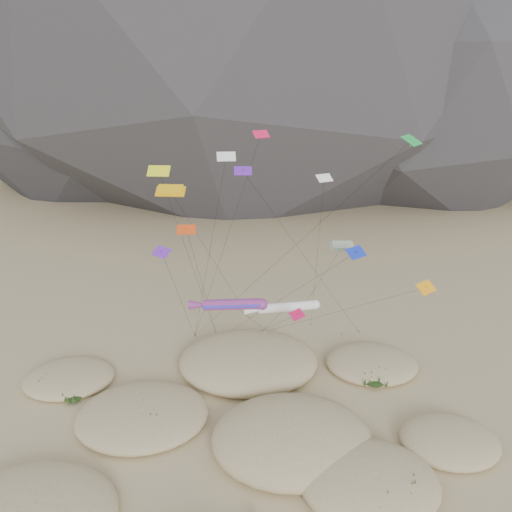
% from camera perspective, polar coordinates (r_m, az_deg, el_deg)
% --- Properties ---
extents(ground, '(500.00, 500.00, 0.00)m').
position_cam_1_polar(ground, '(47.83, 0.55, -22.75)').
color(ground, '#CCB789').
rests_on(ground, ground).
extents(dunes, '(48.02, 38.47, 4.11)m').
position_cam_1_polar(dunes, '(50.73, -2.07, -18.72)').
color(dunes, '#CCB789').
rests_on(dunes, ground).
extents(dune_grass, '(43.86, 29.29, 1.49)m').
position_cam_1_polar(dune_grass, '(49.47, 0.20, -19.70)').
color(dune_grass, black).
rests_on(dune_grass, ground).
extents(kite_stakes, '(21.87, 3.52, 0.30)m').
position_cam_1_polar(kite_stakes, '(66.69, 1.85, -8.87)').
color(kite_stakes, '#3F2D1E').
rests_on(kite_stakes, ground).
extents(rainbow_tube_kite, '(10.66, 13.22, 12.24)m').
position_cam_1_polar(rainbow_tube_kite, '(48.85, -3.00, -5.56)').
color(rainbow_tube_kite, '#FC2F1A').
rests_on(rainbow_tube_kite, ground).
extents(white_tube_kite, '(7.68, 12.40, 11.15)m').
position_cam_1_polar(white_tube_kite, '(50.51, 3.17, -5.88)').
color(white_tube_kite, white).
rests_on(white_tube_kite, ground).
extents(orange_parafoil, '(9.53, 16.83, 22.73)m').
position_cam_1_polar(orange_parafoil, '(48.05, -9.61, 7.17)').
color(orange_parafoil, '#D99D0B').
rests_on(orange_parafoil, ground).
extents(multi_parafoil, '(3.81, 15.38, 16.39)m').
position_cam_1_polar(multi_parafoil, '(51.98, 9.78, 1.02)').
color(multi_parafoil, '#FF4B1A').
rests_on(multi_parafoil, ground).
extents(delta_kites, '(28.05, 20.56, 27.36)m').
position_cam_1_polar(delta_kites, '(48.92, 3.36, 4.77)').
color(delta_kites, '#172DC5').
rests_on(delta_kites, ground).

